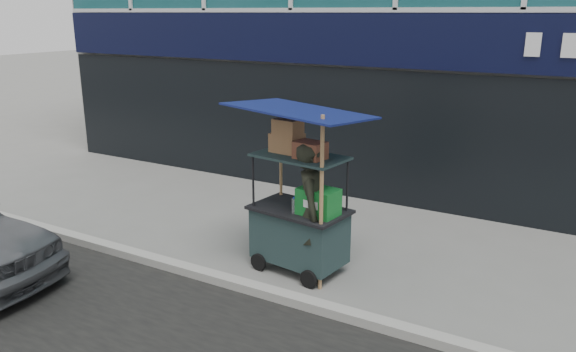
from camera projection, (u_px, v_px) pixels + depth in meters
The scene contains 4 objects.
ground at pixel (276, 290), 7.06m from camera, with size 80.00×80.00×0.00m, color slate.
curb at pixel (268, 293), 6.88m from camera, with size 80.00×0.18×0.12m, color gray.
vendor_cart at pixel (300, 214), 7.41m from camera, with size 1.82×1.40×2.27m.
vendor_man at pixel (312, 212), 7.17m from camera, with size 0.66×0.43×1.82m, color black.
Camera 1 is at (3.30, -5.45, 3.37)m, focal length 35.00 mm.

